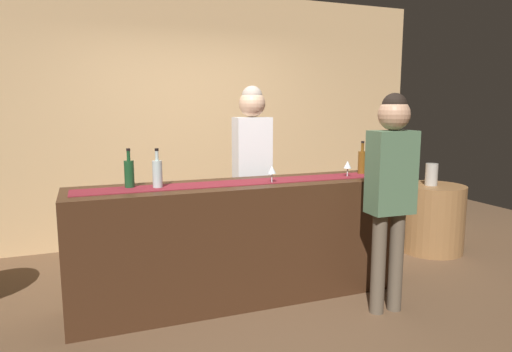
# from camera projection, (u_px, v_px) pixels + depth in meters

# --- Properties ---
(ground_plane) EXTENTS (10.00, 10.00, 0.00)m
(ground_plane) POSITION_uv_depth(u_px,v_px,m) (240.00, 297.00, 3.80)
(ground_plane) COLOR brown
(back_wall) EXTENTS (6.00, 0.12, 2.90)m
(back_wall) POSITION_uv_depth(u_px,v_px,m) (188.00, 119.00, 5.33)
(back_wall) COLOR tan
(back_wall) RESTS_ON ground
(bar_counter) EXTENTS (2.71, 0.60, 0.98)m
(bar_counter) POSITION_uv_depth(u_px,v_px,m) (240.00, 241.00, 3.73)
(bar_counter) COLOR #3D2314
(bar_counter) RESTS_ON ground
(counter_runner_cloth) EXTENTS (2.57, 0.28, 0.01)m
(counter_runner_cloth) POSITION_uv_depth(u_px,v_px,m) (240.00, 183.00, 3.65)
(counter_runner_cloth) COLOR maroon
(counter_runner_cloth) RESTS_ON bar_counter
(wine_bottle_green) EXTENTS (0.07, 0.07, 0.30)m
(wine_bottle_green) POSITION_uv_depth(u_px,v_px,m) (129.00, 173.00, 3.41)
(wine_bottle_green) COLOR #194723
(wine_bottle_green) RESTS_ON bar_counter
(wine_bottle_amber) EXTENTS (0.07, 0.07, 0.30)m
(wine_bottle_amber) POSITION_uv_depth(u_px,v_px,m) (362.00, 162.00, 4.12)
(wine_bottle_amber) COLOR brown
(wine_bottle_amber) RESTS_ON bar_counter
(wine_bottle_clear) EXTENTS (0.07, 0.07, 0.30)m
(wine_bottle_clear) POSITION_uv_depth(u_px,v_px,m) (157.00, 173.00, 3.41)
(wine_bottle_clear) COLOR #B2C6C1
(wine_bottle_clear) RESTS_ON bar_counter
(wine_glass_near_customer) EXTENTS (0.07, 0.07, 0.14)m
(wine_glass_near_customer) POSITION_uv_depth(u_px,v_px,m) (272.00, 170.00, 3.64)
(wine_glass_near_customer) COLOR silver
(wine_glass_near_customer) RESTS_ON bar_counter
(wine_glass_mid_counter) EXTENTS (0.07, 0.07, 0.14)m
(wine_glass_mid_counter) POSITION_uv_depth(u_px,v_px,m) (348.00, 165.00, 3.95)
(wine_glass_mid_counter) COLOR silver
(wine_glass_mid_counter) RESTS_ON bar_counter
(bartender) EXTENTS (0.34, 0.25, 1.78)m
(bartender) POSITION_uv_depth(u_px,v_px,m) (252.00, 157.00, 4.28)
(bartender) COLOR #26262B
(bartender) RESTS_ON ground
(customer_sipping) EXTENTS (0.35, 0.24, 1.69)m
(customer_sipping) POSITION_uv_depth(u_px,v_px,m) (391.00, 180.00, 3.39)
(customer_sipping) COLOR brown
(customer_sipping) RESTS_ON ground
(round_side_table) EXTENTS (0.68, 0.68, 0.74)m
(round_side_table) POSITION_uv_depth(u_px,v_px,m) (432.00, 218.00, 4.98)
(round_side_table) COLOR olive
(round_side_table) RESTS_ON ground
(vase_on_side_table) EXTENTS (0.13, 0.13, 0.24)m
(vase_on_side_table) POSITION_uv_depth(u_px,v_px,m) (431.00, 174.00, 4.90)
(vase_on_side_table) COLOR #A8A399
(vase_on_side_table) RESTS_ON round_side_table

